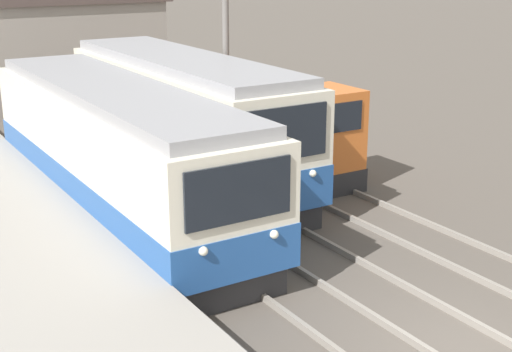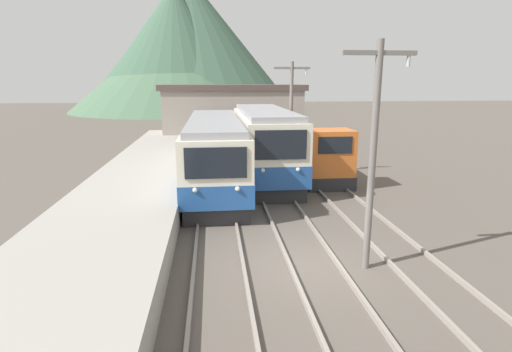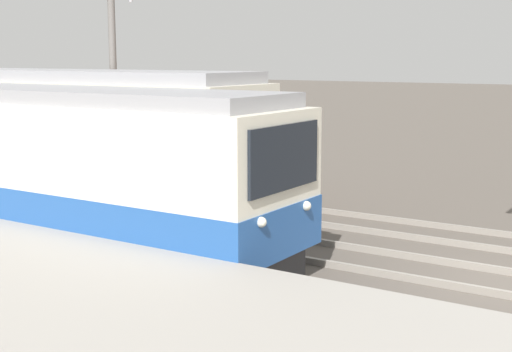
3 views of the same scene
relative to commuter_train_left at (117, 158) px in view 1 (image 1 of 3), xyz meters
name	(u,v)px [view 1 (image 1 of 3)]	position (x,y,z in m)	size (l,w,h in m)	color
track_center	(473,349)	(2.80, -9.56, -1.59)	(1.54, 60.00, 0.14)	gray
commuter_train_left	(117,158)	(0.00, 0.00, 0.00)	(2.84, 12.59, 3.56)	#28282B
commuter_train_center	(183,126)	(2.80, 1.85, 0.13)	(2.84, 11.14, 3.86)	#28282B
shunting_locomotive	(285,138)	(5.80, 0.83, -0.45)	(2.40, 5.84, 3.00)	#28282B
catenary_mast_mid	(226,63)	(4.31, 1.82, 1.87)	(2.00, 0.20, 6.42)	slate
station_building	(19,48)	(1.75, 16.44, 0.91)	(12.60, 6.30, 5.10)	gray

